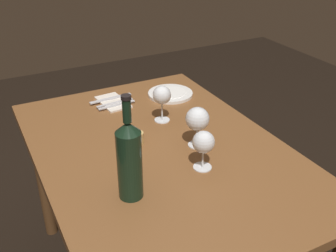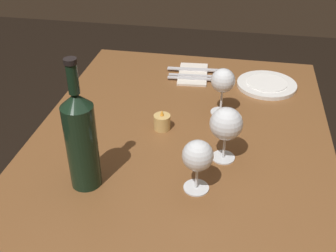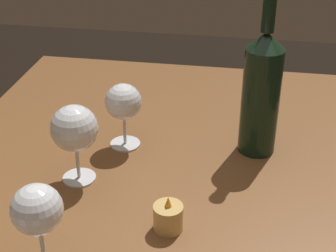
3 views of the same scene
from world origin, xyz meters
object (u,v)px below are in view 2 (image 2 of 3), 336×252
folded_napkin (193,74)px  wine_glass_left (223,82)px  wine_glass_right (226,125)px  wine_glass_centre (198,157)px  fork_outer (191,78)px  wine_bottle (81,139)px  votive_candle (162,122)px  table_knife (194,69)px  dinner_plate (267,85)px  fork_inner (192,75)px

folded_napkin → wine_glass_left: bearing=-154.2°
wine_glass_right → wine_glass_centre: (-0.14, 0.06, -0.01)m
wine_glass_right → fork_outer: size_ratio=0.89×
wine_bottle → folded_napkin: bearing=-15.6°
votive_candle → table_knife: votive_candle is taller
wine_bottle → folded_napkin: size_ratio=1.77×
wine_glass_left → folded_napkin: size_ratio=0.80×
wine_glass_centre → fork_outer: wine_glass_centre is taller
dinner_plate → table_knife: (0.07, 0.28, 0.00)m
wine_glass_left → fork_inner: size_ratio=0.88×
wine_bottle → fork_inner: bearing=-16.2°
wine_glass_right → wine_bottle: (-0.17, 0.34, 0.03)m
wine_glass_centre → table_knife: wine_glass_centre is taller
wine_glass_left → wine_glass_right: 0.25m
wine_glass_right → folded_napkin: size_ratio=0.81×
wine_glass_right → wine_bottle: size_ratio=0.46×
wine_glass_right → wine_glass_centre: wine_glass_right is taller
folded_napkin → table_knife: 0.03m
fork_outer → wine_glass_left: bearing=-149.2°
wine_glass_left → dinner_plate: size_ratio=0.73×
wine_glass_right → votive_candle: bearing=59.6°
fork_inner → dinner_plate: bearing=-93.9°
wine_glass_right → wine_glass_centre: bearing=157.2°
table_knife → wine_glass_left: bearing=-156.6°
wine_glass_right → wine_glass_left: bearing=6.2°
wine_bottle → fork_outer: wine_bottle is taller
fork_outer → folded_napkin: bearing=0.0°
wine_glass_left → fork_inner: (0.24, 0.13, -0.10)m
wine_bottle → wine_glass_left: bearing=-37.3°
dinner_plate → fork_outer: 0.28m
wine_glass_centre → fork_inner: size_ratio=0.80×
wine_glass_centre → fork_inner: (0.62, 0.09, -0.09)m
dinner_plate → fork_inner: 0.28m
wine_glass_centre → folded_napkin: wine_glass_centre is taller
wine_glass_left → wine_bottle: size_ratio=0.45×
wine_bottle → votive_candle: wine_bottle is taller
wine_glass_right → table_knife: wine_glass_right is taller
wine_glass_centre → folded_napkin: 0.66m
wine_glass_right → wine_glass_centre: size_ratio=1.11×
wine_glass_left → table_knife: size_ratio=0.75×
votive_candle → fork_outer: (0.34, -0.05, -0.01)m
dinner_plate → folded_napkin: bearing=81.1°
wine_glass_left → fork_outer: wine_glass_left is taller
votive_candle → fork_outer: size_ratio=0.37×
fork_outer → table_knife: 0.08m
wine_glass_right → fork_outer: wine_glass_right is taller
wine_glass_centre → votive_candle: wine_glass_centre is taller
folded_napkin → table_knife: (0.03, 0.00, 0.01)m
fork_inner → table_knife: (0.05, 0.00, 0.00)m
wine_glass_right → fork_inner: size_ratio=0.89×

